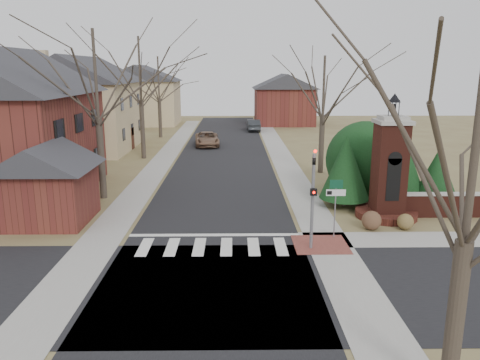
{
  "coord_description": "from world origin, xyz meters",
  "views": [
    {
      "loc": [
        0.95,
        -18.58,
        7.66
      ],
      "look_at": [
        1.27,
        6.0,
        1.8
      ],
      "focal_mm": 35.0,
      "sensor_mm": 36.0,
      "label": 1
    }
  ],
  "objects_px": {
    "traffic_signal_pole": "(313,191)",
    "pickup_truck": "(207,139)",
    "brick_gate_monument": "(389,177)",
    "distant_car": "(253,125)",
    "sign_post": "(336,197)"
  },
  "relations": [
    {
      "from": "sign_post",
      "to": "distant_car",
      "type": "height_order",
      "value": "sign_post"
    },
    {
      "from": "brick_gate_monument",
      "to": "traffic_signal_pole",
      "type": "bearing_deg",
      "value": -136.76
    },
    {
      "from": "traffic_signal_pole",
      "to": "sign_post",
      "type": "bearing_deg",
      "value": 47.57
    },
    {
      "from": "brick_gate_monument",
      "to": "pickup_truck",
      "type": "bearing_deg",
      "value": 114.52
    },
    {
      "from": "brick_gate_monument",
      "to": "pickup_truck",
      "type": "height_order",
      "value": "brick_gate_monument"
    },
    {
      "from": "sign_post",
      "to": "brick_gate_monument",
      "type": "bearing_deg",
      "value": 41.42
    },
    {
      "from": "traffic_signal_pole",
      "to": "pickup_truck",
      "type": "distance_m",
      "value": 28.83
    },
    {
      "from": "distant_car",
      "to": "brick_gate_monument",
      "type": "bearing_deg",
      "value": 96.54
    },
    {
      "from": "brick_gate_monument",
      "to": "sign_post",
      "type": "bearing_deg",
      "value": -138.58
    },
    {
      "from": "sign_post",
      "to": "brick_gate_monument",
      "type": "height_order",
      "value": "brick_gate_monument"
    },
    {
      "from": "traffic_signal_pole",
      "to": "brick_gate_monument",
      "type": "distance_m",
      "value": 6.47
    },
    {
      "from": "sign_post",
      "to": "brick_gate_monument",
      "type": "relative_size",
      "value": 0.42
    },
    {
      "from": "traffic_signal_pole",
      "to": "pickup_truck",
      "type": "relative_size",
      "value": 0.89
    },
    {
      "from": "pickup_truck",
      "to": "distant_car",
      "type": "height_order",
      "value": "distant_car"
    },
    {
      "from": "pickup_truck",
      "to": "distant_car",
      "type": "xyz_separation_m",
      "value": [
        5.2,
        11.86,
        0.02
      ]
    }
  ]
}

